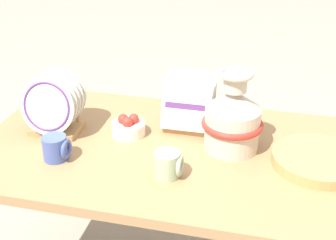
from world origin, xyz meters
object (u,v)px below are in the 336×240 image
wicker_charger_stack (318,160)px  fruit_bowl (128,127)px  ceramic_vase (233,118)px  dish_rack_square_plates (189,109)px  mug_sage_glaze (168,165)px  dish_rack_round_plates (54,107)px  mug_cobalt_glaze (56,148)px

wicker_charger_stack → fruit_bowl: size_ratio=2.41×
ceramic_vase → dish_rack_square_plates: size_ratio=1.41×
dish_rack_square_plates → mug_sage_glaze: 0.34m
dish_rack_round_plates → dish_rack_square_plates: bearing=17.9°
dish_rack_round_plates → mug_cobalt_glaze: dish_rack_round_plates is taller
mug_cobalt_glaze → dish_rack_round_plates: bearing=116.4°
dish_rack_round_plates → fruit_bowl: size_ratio=1.84×
wicker_charger_stack → fruit_bowl: fruit_bowl is taller
wicker_charger_stack → mug_cobalt_glaze: mug_cobalt_glaze is taller
wicker_charger_stack → mug_sage_glaze: size_ratio=3.34×
fruit_bowl → mug_cobalt_glaze: bearing=-129.5°
dish_rack_square_plates → mug_cobalt_glaze: (-0.39, -0.33, -0.04)m
dish_rack_round_plates → dish_rack_square_plates: 0.50m
ceramic_vase → mug_cobalt_glaze: 0.61m
mug_sage_glaze → mug_cobalt_glaze: bearing=178.6°
dish_rack_square_plates → mug_sage_glaze: dish_rack_square_plates is taller
dish_rack_round_plates → wicker_charger_stack: 0.94m
dish_rack_square_plates → fruit_bowl: 0.24m
ceramic_vase → mug_cobalt_glaze: ceramic_vase is taller
ceramic_vase → dish_rack_round_plates: bearing=-176.3°
dish_rack_round_plates → fruit_bowl: 0.28m
dish_rack_round_plates → dish_rack_square_plates: dish_rack_round_plates is taller
mug_cobalt_glaze → fruit_bowl: mug_cobalt_glaze is taller
wicker_charger_stack → fruit_bowl: 0.67m
ceramic_vase → dish_rack_round_plates: ceramic_vase is taller
mug_cobalt_glaze → fruit_bowl: bearing=50.5°
wicker_charger_stack → dish_rack_round_plates: bearing=179.9°
dish_rack_square_plates → mug_cobalt_glaze: bearing=-139.9°
dish_rack_round_plates → ceramic_vase: bearing=3.7°
fruit_bowl → ceramic_vase: bearing=-0.8°
mug_cobalt_glaze → mug_sage_glaze: same height
dish_rack_round_plates → mug_cobalt_glaze: 0.20m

